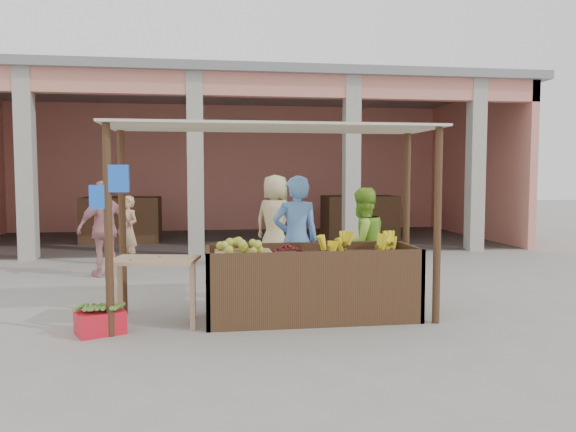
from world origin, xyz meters
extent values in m
plane|color=gray|center=(0.00, 0.00, 0.00)|extent=(60.00, 60.00, 0.00)
cube|color=tan|center=(0.00, 11.40, 2.00)|extent=(14.00, 0.20, 4.00)
cube|color=tan|center=(6.90, 8.50, 2.00)|extent=(0.20, 6.00, 4.00)
cube|color=tan|center=(0.00, 5.65, 3.75)|extent=(14.00, 0.30, 0.50)
cube|color=slate|center=(0.00, 8.50, 4.10)|extent=(14.40, 6.40, 0.20)
cube|color=#ADA99E|center=(-4.50, 5.65, 2.00)|extent=(0.35, 0.35, 4.00)
cube|color=#ADA99E|center=(-1.00, 5.65, 2.00)|extent=(0.35, 0.35, 4.00)
cube|color=#ADA99E|center=(2.50, 5.65, 2.00)|extent=(0.35, 0.35, 4.00)
cube|color=#ADA99E|center=(5.50, 5.65, 2.00)|extent=(0.35, 0.35, 4.00)
cube|color=#45301B|center=(-3.00, 8.50, 0.60)|extent=(2.00, 1.20, 1.20)
cube|color=#45301B|center=(3.50, 8.50, 0.60)|extent=(2.00, 1.20, 1.20)
cube|color=#45301B|center=(0.50, 0.00, 0.40)|extent=(2.60, 0.95, 0.80)
cylinder|color=#45301B|center=(-1.85, -0.45, 1.18)|extent=(0.09, 0.09, 2.35)
cylinder|color=#45301B|center=(1.95, -0.45, 1.18)|extent=(0.09, 0.09, 2.35)
cylinder|color=#45301B|center=(-1.85, 0.60, 1.18)|extent=(0.09, 0.09, 2.35)
cylinder|color=#45301B|center=(1.95, 0.60, 1.18)|extent=(0.09, 0.09, 2.35)
cube|color=beige|center=(0.05, 0.08, 2.37)|extent=(4.00, 1.35, 0.03)
cube|color=blue|center=(-1.73, -0.45, 1.75)|extent=(0.22, 0.08, 0.30)
cube|color=blue|center=(-1.95, -0.45, 1.55)|extent=(0.18, 0.07, 0.26)
cube|color=tan|center=(-0.35, -0.03, 0.83)|extent=(0.69, 0.59, 0.06)
ellipsoid|color=gold|center=(-0.35, -0.03, 0.92)|extent=(0.59, 0.51, 0.13)
ellipsoid|color=maroon|center=(0.20, 0.04, 0.87)|extent=(0.44, 0.36, 0.14)
cube|color=tan|center=(-1.40, -0.04, 0.78)|extent=(1.09, 0.83, 0.04)
cube|color=tan|center=(-1.84, -0.32, 0.38)|extent=(0.06, 0.06, 0.76)
cube|color=tan|center=(-0.96, -0.32, 0.38)|extent=(0.06, 0.06, 0.76)
cube|color=tan|center=(-1.84, 0.24, 0.38)|extent=(0.06, 0.06, 0.76)
cube|color=tan|center=(-0.96, 0.24, 0.38)|extent=(0.06, 0.06, 0.76)
cube|color=red|center=(-1.98, -0.34, 0.13)|extent=(0.61, 0.54, 0.26)
ellipsoid|color=maroon|center=(2.38, 5.24, 0.29)|extent=(0.43, 0.43, 0.58)
ellipsoid|color=maroon|center=(2.72, 5.29, 0.29)|extent=(0.43, 0.43, 0.58)
imported|color=#609AE4|center=(0.44, 0.79, 0.95)|extent=(0.74, 0.57, 1.90)
imported|color=#9ADD3A|center=(1.40, 0.86, 0.85)|extent=(0.93, 0.74, 1.70)
imported|color=#9D0E02|center=(0.34, 2.17, 0.46)|extent=(0.93, 1.83, 0.91)
imported|color=#CE888E|center=(-2.55, 3.40, 0.90)|extent=(1.20, 1.06, 1.81)
imported|color=tan|center=(0.53, 3.82, 0.99)|extent=(1.14, 1.07, 1.99)
imported|color=tan|center=(-2.31, 4.56, 0.72)|extent=(0.67, 0.66, 1.44)
camera|label=1|loc=(-0.79, -6.79, 1.79)|focal=35.00mm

